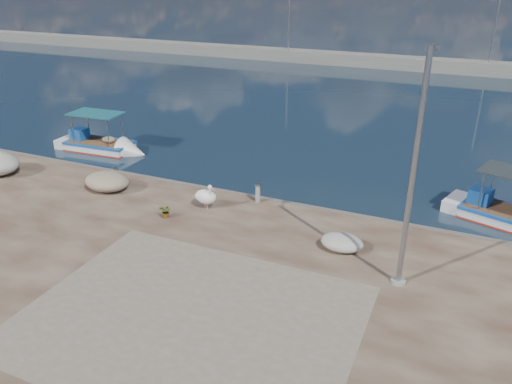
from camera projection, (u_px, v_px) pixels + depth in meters
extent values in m
plane|color=#162635|center=(211.00, 270.00, 16.70)|extent=(1400.00, 1400.00, 0.00)
cube|color=gray|center=(190.00, 318.00, 13.62)|extent=(9.00, 7.00, 0.01)
cube|color=gray|center=(401.00, 63.00, 49.89)|extent=(120.00, 2.20, 1.20)
cylinder|color=gray|center=(289.00, 22.00, 52.87)|extent=(0.16, 0.16, 7.00)
cylinder|color=gray|center=(494.00, 31.00, 45.57)|extent=(0.16, 0.16, 7.00)
cube|color=white|center=(100.00, 149.00, 27.69)|extent=(5.21, 1.96, 0.84)
cube|color=#184E9F|center=(100.00, 142.00, 27.54)|extent=(3.78, 1.93, 0.12)
cube|color=maroon|center=(101.00, 150.00, 27.71)|extent=(3.78, 1.92, 0.11)
cube|color=#184E9F|center=(80.00, 134.00, 27.80)|extent=(0.84, 0.84, 0.62)
cube|color=#17505E|center=(96.00, 114.00, 26.86)|extent=(2.90, 1.75, 0.07)
cube|color=white|center=(511.00, 222.00, 19.70)|extent=(5.45, 3.20, 0.85)
cube|color=maroon|center=(510.00, 223.00, 19.72)|extent=(4.08, 2.79, 0.11)
cube|color=#184E9F|center=(481.00, 196.00, 20.18)|extent=(1.01, 1.01, 0.63)
cylinder|color=tan|center=(205.00, 204.00, 19.84)|extent=(0.04, 0.04, 0.28)
cylinder|color=tan|center=(207.00, 206.00, 19.75)|extent=(0.04, 0.04, 0.28)
ellipsoid|color=white|center=(206.00, 197.00, 19.65)|extent=(0.98, 0.83, 0.60)
cylinder|color=white|center=(209.00, 192.00, 19.35)|extent=(0.22, 0.18, 0.51)
sphere|color=white|center=(210.00, 187.00, 19.23)|extent=(0.17, 0.17, 0.17)
cone|color=tan|center=(213.00, 189.00, 19.11)|extent=(0.41, 0.25, 0.13)
cylinder|color=gray|center=(413.00, 176.00, 13.71)|extent=(0.16, 0.16, 7.00)
cylinder|color=gray|center=(398.00, 281.00, 15.13)|extent=(0.44, 0.44, 0.10)
cube|color=gray|center=(433.00, 48.00, 12.88)|extent=(0.35, 0.18, 0.12)
cylinder|color=gray|center=(258.00, 193.00, 20.25)|extent=(0.20, 0.20, 0.77)
cylinder|color=gray|center=(258.00, 185.00, 20.09)|extent=(0.26, 0.26, 0.07)
cylinder|color=gray|center=(116.00, 175.00, 22.16)|extent=(0.17, 0.17, 0.66)
cylinder|color=gray|center=(115.00, 168.00, 22.02)|extent=(0.23, 0.23, 0.06)
imported|color=#33722D|center=(166.00, 211.00, 19.01)|extent=(0.53, 0.48, 0.53)
ellipsoid|color=beige|center=(342.00, 242.00, 16.84)|extent=(1.45, 1.09, 0.54)
ellipsoid|color=#C3AB91|center=(107.00, 181.00, 21.37)|extent=(1.99, 1.55, 0.77)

